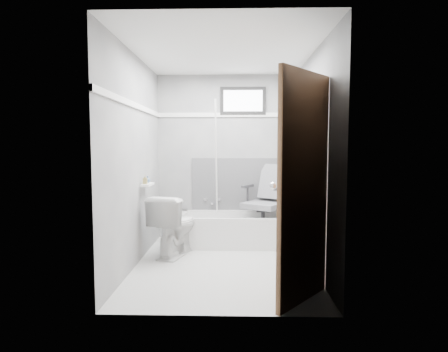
{
  "coord_description": "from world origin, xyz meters",
  "views": [
    {
      "loc": [
        0.12,
        -4.21,
        1.36
      ],
      "look_at": [
        0.0,
        0.35,
        1.0
      ],
      "focal_mm": 30.0,
      "sensor_mm": 36.0,
      "label": 1
    }
  ],
  "objects_px": {
    "office_chair": "(263,200)",
    "toilet": "(175,225)",
    "soap_bottle_a": "(145,180)",
    "bathtub": "(232,229)",
    "soap_bottle_b": "(148,179)",
    "door": "(343,193)"
  },
  "relations": [
    {
      "from": "toilet",
      "to": "soap_bottle_a",
      "type": "bearing_deg",
      "value": 45.87
    },
    {
      "from": "office_chair",
      "to": "soap_bottle_b",
      "type": "xyz_separation_m",
      "value": [
        -1.47,
        -0.63,
        0.34
      ]
    },
    {
      "from": "soap_bottle_b",
      "to": "soap_bottle_a",
      "type": "bearing_deg",
      "value": -90.0
    },
    {
      "from": "toilet",
      "to": "soap_bottle_a",
      "type": "xyz_separation_m",
      "value": [
        -0.32,
        -0.18,
        0.59
      ]
    },
    {
      "from": "office_chair",
      "to": "soap_bottle_b",
      "type": "bearing_deg",
      "value": -123.42
    },
    {
      "from": "toilet",
      "to": "soap_bottle_a",
      "type": "distance_m",
      "value": 0.7
    },
    {
      "from": "bathtub",
      "to": "office_chair",
      "type": "height_order",
      "value": "office_chair"
    },
    {
      "from": "bathtub",
      "to": "door",
      "type": "height_order",
      "value": "door"
    },
    {
      "from": "soap_bottle_a",
      "to": "soap_bottle_b",
      "type": "distance_m",
      "value": 0.14
    },
    {
      "from": "bathtub",
      "to": "toilet",
      "type": "xyz_separation_m",
      "value": [
        -0.72,
        -0.54,
        0.17
      ]
    },
    {
      "from": "office_chair",
      "to": "soap_bottle_b",
      "type": "height_order",
      "value": "office_chair"
    },
    {
      "from": "door",
      "to": "soap_bottle_a",
      "type": "xyz_separation_m",
      "value": [
        -1.92,
        1.49,
        -0.03
      ]
    },
    {
      "from": "bathtub",
      "to": "door",
      "type": "distance_m",
      "value": 2.51
    },
    {
      "from": "office_chair",
      "to": "toilet",
      "type": "relative_size",
      "value": 1.3
    },
    {
      "from": "door",
      "to": "soap_bottle_b",
      "type": "height_order",
      "value": "door"
    },
    {
      "from": "bathtub",
      "to": "toilet",
      "type": "bearing_deg",
      "value": -143.14
    },
    {
      "from": "bathtub",
      "to": "office_chair",
      "type": "relative_size",
      "value": 1.51
    },
    {
      "from": "toilet",
      "to": "door",
      "type": "bearing_deg",
      "value": 150.15
    },
    {
      "from": "soap_bottle_a",
      "to": "bathtub",
      "type": "bearing_deg",
      "value": 34.73
    },
    {
      "from": "office_chair",
      "to": "toilet",
      "type": "xyz_separation_m",
      "value": [
        -1.15,
        -0.59,
        -0.24
      ]
    },
    {
      "from": "bathtub",
      "to": "toilet",
      "type": "relative_size",
      "value": 1.96
    },
    {
      "from": "bathtub",
      "to": "soap_bottle_a",
      "type": "relative_size",
      "value": 13.66
    }
  ]
}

